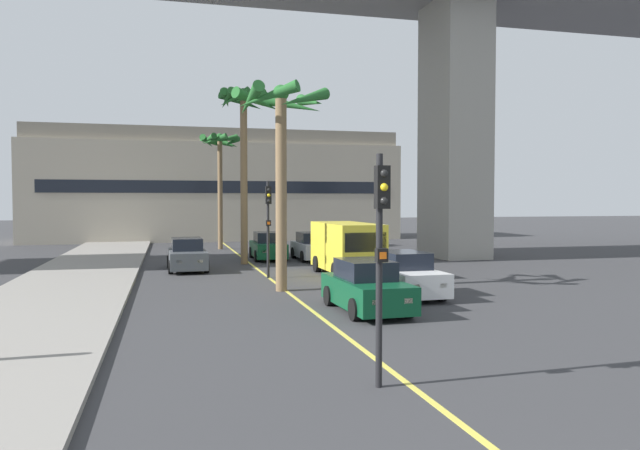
{
  "coord_description": "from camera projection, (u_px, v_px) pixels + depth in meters",
  "views": [
    {
      "loc": [
        -4.25,
        -2.84,
        3.36
      ],
      "look_at": [
        0.0,
        14.0,
        2.66
      ],
      "focal_mm": 33.94,
      "sensor_mm": 36.0,
      "label": 1
    }
  ],
  "objects": [
    {
      "name": "sidewalk_left",
      "position": [
        35.0,
        314.0,
        17.47
      ],
      "size": [
        4.8,
        80.0,
        0.15
      ],
      "primitive_type": "cube",
      "color": "gray",
      "rests_on": "ground"
    },
    {
      "name": "lane_stripe_center",
      "position": [
        266.0,
        275.0,
        27.18
      ],
      "size": [
        0.14,
        56.0,
        0.01
      ],
      "primitive_type": "cube",
      "color": "#DBCC4C",
      "rests_on": "ground"
    },
    {
      "name": "pier_building_backdrop",
      "position": [
        217.0,
        186.0,
        52.89
      ],
      "size": [
        31.09,
        8.04,
        9.35
      ],
      "color": "#BCB29E",
      "rests_on": "ground"
    },
    {
      "name": "car_queue_front",
      "position": [
        405.0,
        276.0,
        21.32
      ],
      "size": [
        1.87,
        4.12,
        1.56
      ],
      "color": "white",
      "rests_on": "ground"
    },
    {
      "name": "car_queue_second",
      "position": [
        312.0,
        247.0,
        34.3
      ],
      "size": [
        1.84,
        4.1,
        1.56
      ],
      "color": "#B7BABF",
      "rests_on": "ground"
    },
    {
      "name": "car_queue_third",
      "position": [
        366.0,
        288.0,
        18.35
      ],
      "size": [
        1.92,
        4.14,
        1.56
      ],
      "color": "#0C4728",
      "rests_on": "ground"
    },
    {
      "name": "car_queue_fourth",
      "position": [
        268.0,
        247.0,
        34.6
      ],
      "size": [
        1.91,
        4.14,
        1.56
      ],
      "color": "#0C4728",
      "rests_on": "ground"
    },
    {
      "name": "car_queue_fifth",
      "position": [
        187.0,
        256.0,
        29.11
      ],
      "size": [
        1.91,
        4.14,
        1.56
      ],
      "color": "#4C5156",
      "rests_on": "ground"
    },
    {
      "name": "delivery_van",
      "position": [
        347.0,
        247.0,
        27.21
      ],
      "size": [
        2.23,
        5.28,
        2.36
      ],
      "color": "yellow",
      "rests_on": "ground"
    },
    {
      "name": "traffic_light_median_near",
      "position": [
        381.0,
        237.0,
        10.72
      ],
      "size": [
        0.24,
        0.37,
        4.2
      ],
      "color": "black",
      "rests_on": "ground"
    },
    {
      "name": "traffic_light_median_far",
      "position": [
        268.0,
        216.0,
        26.08
      ],
      "size": [
        0.24,
        0.37,
        4.2
      ],
      "color": "black",
      "rests_on": "ground"
    },
    {
      "name": "palm_tree_near_median",
      "position": [
        281.0,
        128.0,
        22.27
      ],
      "size": [
        3.58,
        3.68,
        7.63
      ],
      "color": "brown",
      "rests_on": "ground"
    },
    {
      "name": "palm_tree_mid_median",
      "position": [
        244.0,
        121.0,
        31.75
      ],
      "size": [
        2.86,
        2.9,
        9.26
      ],
      "color": "brown",
      "rests_on": "ground"
    },
    {
      "name": "palm_tree_far_median",
      "position": [
        220.0,
        152.0,
        41.68
      ],
      "size": [
        2.87,
        2.89,
        8.01
      ],
      "color": "brown",
      "rests_on": "ground"
    }
  ]
}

